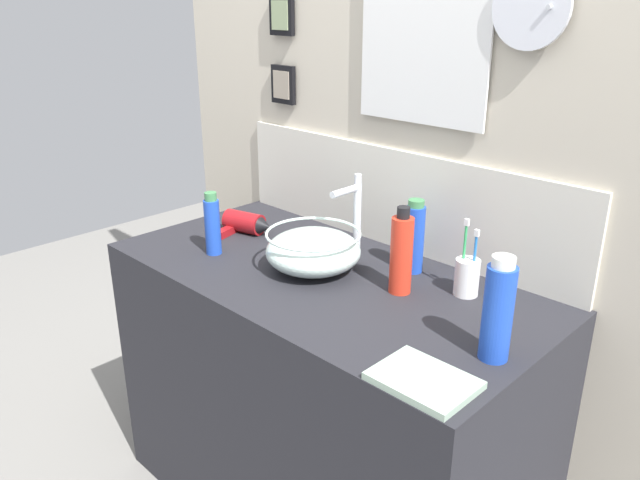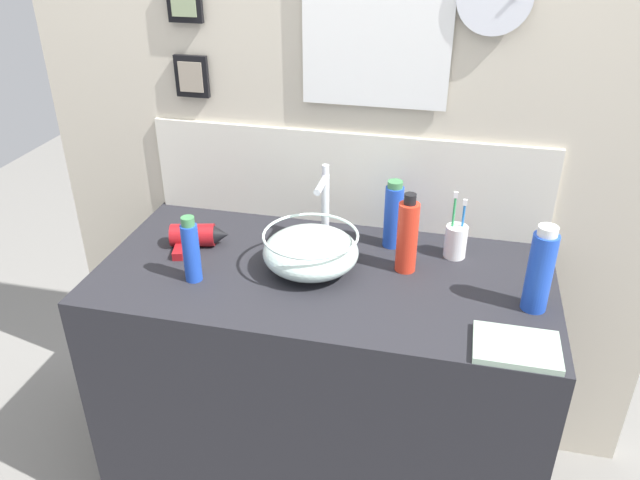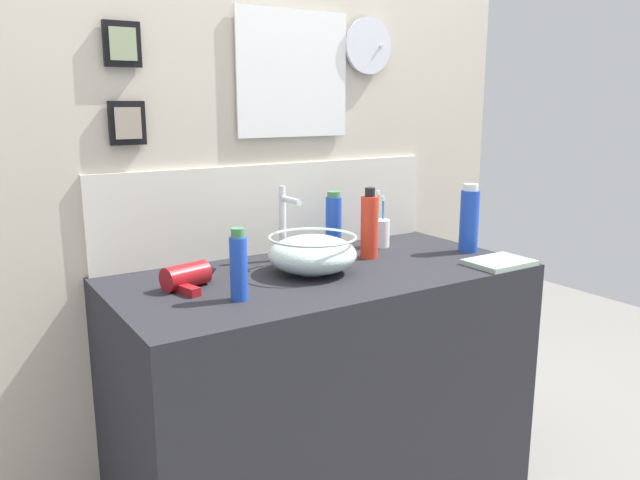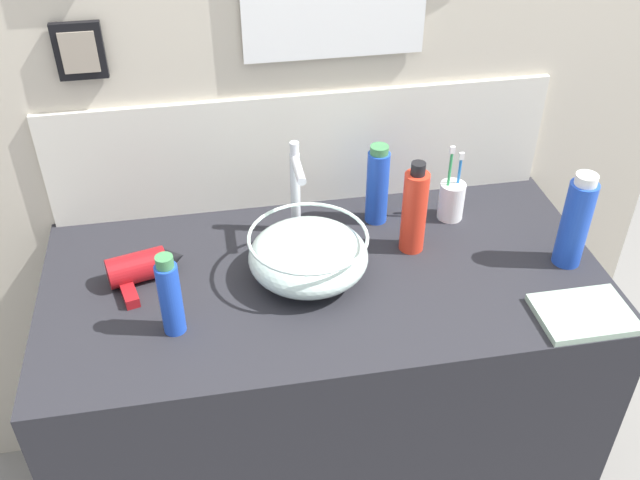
% 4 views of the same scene
% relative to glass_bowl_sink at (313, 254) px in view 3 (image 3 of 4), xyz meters
% --- Properties ---
extents(vanity_counter, '(1.29, 0.64, 0.85)m').
position_rel_glass_bowl_sink_xyz_m(vanity_counter, '(0.04, 0.00, -0.49)').
color(vanity_counter, '#232328').
rests_on(vanity_counter, ground).
extents(back_panel, '(2.01, 0.10, 2.42)m').
position_rel_glass_bowl_sink_xyz_m(back_panel, '(0.04, 0.35, 0.30)').
color(back_panel, beige).
rests_on(back_panel, ground).
extents(glass_bowl_sink, '(0.27, 0.27, 0.12)m').
position_rel_glass_bowl_sink_xyz_m(glass_bowl_sink, '(0.00, 0.00, 0.00)').
color(glass_bowl_sink, silver).
rests_on(glass_bowl_sink, vanity_counter).
extents(faucet, '(0.02, 0.12, 0.25)m').
position_rel_glass_bowl_sink_xyz_m(faucet, '(0.00, 0.17, 0.08)').
color(faucet, silver).
rests_on(faucet, vanity_counter).
extents(hair_drier, '(0.18, 0.16, 0.07)m').
position_rel_glass_bowl_sink_xyz_m(hair_drier, '(-0.37, 0.06, -0.03)').
color(hair_drier, maroon).
rests_on(hair_drier, vanity_counter).
extents(toothbrush_cup, '(0.06, 0.06, 0.21)m').
position_rel_glass_bowl_sink_xyz_m(toothbrush_cup, '(0.40, 0.17, -0.01)').
color(toothbrush_cup, white).
rests_on(toothbrush_cup, vanity_counter).
extents(soap_dispenser, '(0.06, 0.06, 0.24)m').
position_rel_glass_bowl_sink_xyz_m(soap_dispenser, '(0.61, -0.05, 0.05)').
color(soap_dispenser, blue).
rests_on(soap_dispenser, vanity_counter).
extents(shampoo_bottle, '(0.06, 0.06, 0.21)m').
position_rel_glass_bowl_sink_xyz_m(shampoo_bottle, '(0.21, 0.20, 0.04)').
color(shampoo_bottle, blue).
rests_on(shampoo_bottle, vanity_counter).
extents(spray_bottle, '(0.06, 0.06, 0.24)m').
position_rel_glass_bowl_sink_xyz_m(spray_bottle, '(0.26, 0.06, 0.05)').
color(spray_bottle, red).
rests_on(spray_bottle, vanity_counter).
extents(lotion_bottle, '(0.05, 0.05, 0.19)m').
position_rel_glass_bowl_sink_xyz_m(lotion_bottle, '(-0.30, -0.12, 0.03)').
color(lotion_bottle, blue).
rests_on(lotion_bottle, vanity_counter).
extents(hand_towel, '(0.20, 0.15, 0.02)m').
position_rel_glass_bowl_sink_xyz_m(hand_towel, '(0.56, -0.24, -0.05)').
color(hand_towel, '#99B29E').
rests_on(hand_towel, vanity_counter).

